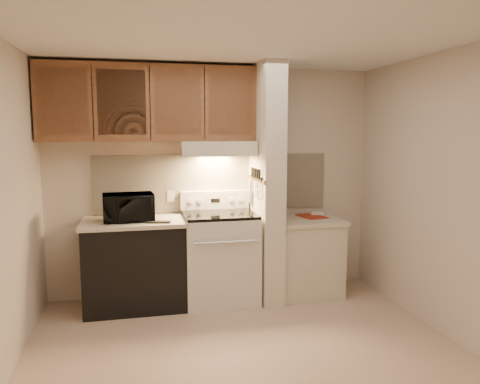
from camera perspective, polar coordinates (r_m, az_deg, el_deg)
name	(u,v)px	position (r m, az deg, el deg)	size (l,w,h in m)	color
floor	(245,348)	(4.13, 0.57, -18.48)	(3.60, 3.60, 0.00)	#C7A992
ceiling	(245,40)	(3.78, 0.62, 18.05)	(3.60, 3.60, 0.00)	white
wall_back	(214,181)	(5.21, -3.22, 1.31)	(3.60, 0.02, 2.50)	beige
wall_left	(2,209)	(3.77, -27.07, -1.82)	(0.02, 3.00, 2.50)	beige
wall_right	(442,194)	(4.52, 23.39, -0.22)	(0.02, 3.00, 2.50)	beige
backsplash	(214,183)	(5.20, -3.20, 1.13)	(2.60, 0.02, 0.63)	#F2E5CA
range_body	(220,258)	(5.03, -2.50, -8.09)	(0.76, 0.65, 0.92)	silver
oven_window	(225,263)	(4.72, -1.80, -8.63)	(0.50, 0.01, 0.30)	black
oven_handle	(226,242)	(4.62, -1.72, -6.13)	(0.02, 0.02, 0.65)	silver
cooktop	(219,214)	(4.92, -2.53, -2.75)	(0.74, 0.64, 0.03)	black
range_backguard	(215,200)	(5.18, -3.10, -0.96)	(0.76, 0.08, 0.20)	silver
range_display	(215,200)	(5.14, -3.02, -1.03)	(0.10, 0.01, 0.04)	black
range_knob_left_outer	(190,201)	(5.10, -6.11, -1.13)	(0.05, 0.05, 0.02)	silver
range_knob_left_inner	(199,201)	(5.11, -5.00, -1.09)	(0.05, 0.05, 0.02)	silver
range_knob_right_inner	(231,200)	(5.17, -1.05, -0.97)	(0.05, 0.05, 0.02)	silver
range_knob_right_outer	(240,200)	(5.19, 0.04, -0.93)	(0.05, 0.05, 0.02)	silver
dishwasher_front	(135,266)	(4.97, -12.67, -8.75)	(1.00, 0.63, 0.87)	black
left_countertop	(134,222)	(4.86, -12.82, -3.59)	(1.04, 0.67, 0.04)	beige
spoon_rest	(158,222)	(4.67, -9.91, -3.63)	(0.23, 0.07, 0.02)	black
teal_jar	(135,217)	(4.75, -12.63, -2.98)	(0.09, 0.09, 0.10)	#1D6158
outlet	(171,196)	(5.15, -8.44, -0.52)	(0.08, 0.01, 0.12)	beige
microwave	(128,207)	(4.82, -13.47, -1.82)	(0.49, 0.33, 0.27)	black
partition_pillar	(266,184)	(4.99, 3.24, 1.03)	(0.22, 0.70, 2.50)	beige
pillar_trim	(256,179)	(4.95, 1.95, 1.58)	(0.01, 0.70, 0.04)	brown
knife_strip	(257,178)	(4.90, 2.03, 1.75)	(0.02, 0.42, 0.04)	black
knife_blade_a	(259,189)	(4.76, 2.37, 0.37)	(0.01, 0.04, 0.16)	silver
knife_handle_a	(260,174)	(4.73, 2.41, 2.16)	(0.02, 0.02, 0.10)	black
knife_blade_b	(257,189)	(4.84, 2.10, 0.37)	(0.01, 0.04, 0.18)	silver
knife_handle_b	(258,174)	(4.81, 2.16, 2.24)	(0.02, 0.02, 0.10)	black
knife_blade_c	(256,189)	(4.90, 1.91, 0.34)	(0.01, 0.04, 0.20)	silver
knife_handle_c	(256,173)	(4.89, 1.91, 2.33)	(0.02, 0.02, 0.10)	black
knife_blade_d	(253,186)	(5.00, 1.62, 0.71)	(0.01, 0.04, 0.16)	silver
knife_handle_d	(254,172)	(4.96, 1.69, 2.40)	(0.02, 0.02, 0.10)	black
knife_blade_e	(251,186)	(5.07, 1.40, 0.70)	(0.01, 0.04, 0.18)	silver
knife_handle_e	(252,172)	(5.04, 1.47, 2.48)	(0.02, 0.02, 0.10)	black
oven_mitt	(251,191)	(5.13, 1.29, 0.08)	(0.03, 0.10, 0.24)	slate
right_cab_base	(306,258)	(5.29, 8.01, -7.99)	(0.70, 0.60, 0.81)	beige
right_countertop	(306,221)	(5.19, 8.10, -3.46)	(0.74, 0.64, 0.04)	beige
red_folder	(312,216)	(5.32, 8.73, -2.94)	(0.24, 0.32, 0.01)	#A92F16
white_box	(317,214)	(5.42, 9.35, -2.61)	(0.14, 0.10, 0.04)	white
range_hood	(217,148)	(4.97, -2.83, 5.35)	(0.78, 0.44, 0.15)	beige
hood_lip	(221,153)	(4.77, -2.39, 4.72)	(0.78, 0.04, 0.06)	beige
upper_cabinets	(149,104)	(4.95, -10.98, 10.54)	(2.18, 0.33, 0.77)	brown
cab_door_a	(63,101)	(4.83, -20.82, 10.29)	(0.46, 0.01, 0.63)	brown
cab_gap_a	(92,102)	(4.80, -17.54, 10.44)	(0.01, 0.01, 0.73)	black
cab_door_b	(122,102)	(4.79, -14.24, 10.57)	(0.46, 0.01, 0.63)	brown
cab_gap_b	(150,103)	(4.79, -10.92, 10.66)	(0.01, 0.01, 0.73)	black
cab_door_c	(178,103)	(4.81, -7.62, 10.71)	(0.46, 0.01, 0.63)	brown
cab_gap_c	(205,103)	(4.84, -4.34, 10.73)	(0.01, 0.01, 0.73)	black
cab_door_d	(231,104)	(4.89, -1.13, 10.72)	(0.46, 0.01, 0.63)	brown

